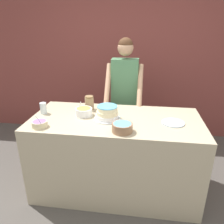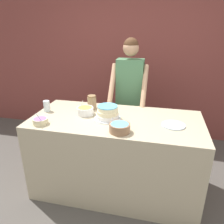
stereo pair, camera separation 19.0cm
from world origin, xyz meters
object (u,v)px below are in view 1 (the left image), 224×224
at_px(frosting_bowl_blue, 122,127).
at_px(ceramic_plate, 173,123).
at_px(cake, 107,113).
at_px(stoneware_jar, 89,103).
at_px(drinking_glass, 43,108).
at_px(frosting_bowl_yellow, 84,112).
at_px(frosting_bowl_purple, 40,124).
at_px(person_baker, 125,88).

xyz_separation_m(frosting_bowl_blue, ceramic_plate, (0.50, 0.26, -0.04)).
bearing_deg(cake, stoneware_jar, 135.34).
bearing_deg(stoneware_jar, drinking_glass, -158.48).
bearing_deg(ceramic_plate, stoneware_jar, 164.24).
bearing_deg(drinking_glass, ceramic_plate, -2.94).
height_order(frosting_bowl_yellow, stoneware_jar, stoneware_jar).
height_order(cake, stoneware_jar, stoneware_jar).
distance_m(cake, frosting_bowl_purple, 0.70).
bearing_deg(frosting_bowl_yellow, stoneware_jar, 83.99).
relative_size(person_baker, cake, 5.93).
distance_m(frosting_bowl_blue, drinking_glass, 0.99).
bearing_deg(frosting_bowl_yellow, ceramic_plate, -4.62).
bearing_deg(person_baker, stoneware_jar, -126.01).
xyz_separation_m(person_baker, frosting_bowl_blue, (0.07, -1.04, -0.09)).
bearing_deg(cake, drinking_glass, 175.44).
bearing_deg(drinking_glass, frosting_bowl_yellow, 0.54).
bearing_deg(stoneware_jar, frosting_bowl_purple, -125.60).
height_order(frosting_bowl_blue, frosting_bowl_purple, frosting_bowl_purple).
distance_m(person_baker, frosting_bowl_purple, 1.29).
height_order(person_baker, cake, person_baker).
xyz_separation_m(frosting_bowl_purple, stoneware_jar, (0.38, 0.53, 0.05)).
xyz_separation_m(frosting_bowl_purple, ceramic_plate, (1.32, 0.26, -0.03)).
bearing_deg(person_baker, drinking_glass, -140.66).
xyz_separation_m(drinking_glass, ceramic_plate, (1.43, -0.07, -0.06)).
height_order(ceramic_plate, stoneware_jar, stoneware_jar).
height_order(drinking_glass, stoneware_jar, stoneware_jar).
distance_m(frosting_bowl_purple, drinking_glass, 0.36).
xyz_separation_m(person_baker, stoneware_jar, (-0.37, -0.51, -0.06)).
bearing_deg(ceramic_plate, frosting_bowl_purple, -168.69).
bearing_deg(cake, frosting_bowl_purple, -156.29).
distance_m(person_baker, drinking_glass, 1.12).
xyz_separation_m(cake, frosting_bowl_purple, (-0.64, -0.28, -0.04)).
bearing_deg(person_baker, frosting_bowl_blue, -86.33).
relative_size(frosting_bowl_purple, stoneware_jar, 0.91).
distance_m(person_baker, cake, 0.78).
xyz_separation_m(frosting_bowl_blue, drinking_glass, (-0.93, 0.33, 0.02)).
bearing_deg(stoneware_jar, frosting_bowl_yellow, -96.01).
bearing_deg(cake, ceramic_plate, -1.18).
distance_m(frosting_bowl_yellow, ceramic_plate, 0.97).
bearing_deg(frosting_bowl_yellow, frosting_bowl_purple, -136.44).
xyz_separation_m(person_baker, frosting_bowl_purple, (-0.75, -1.05, -0.11)).
bearing_deg(drinking_glass, frosting_bowl_purple, -72.18).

